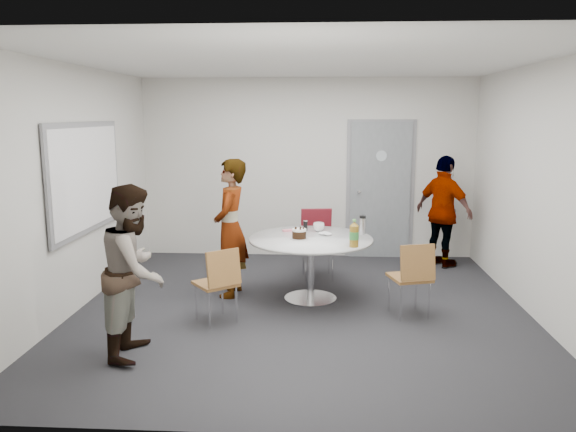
# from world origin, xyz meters

# --- Properties ---
(floor) EXTENTS (5.00, 5.00, 0.00)m
(floor) POSITION_xyz_m (0.00, 0.00, 0.00)
(floor) COLOR #232327
(floor) RESTS_ON ground
(ceiling) EXTENTS (5.00, 5.00, 0.00)m
(ceiling) POSITION_xyz_m (0.00, 0.00, 2.70)
(ceiling) COLOR silver
(ceiling) RESTS_ON wall_back
(wall_back) EXTENTS (5.00, 0.00, 5.00)m
(wall_back) POSITION_xyz_m (0.00, 2.50, 1.35)
(wall_back) COLOR silver
(wall_back) RESTS_ON floor
(wall_left) EXTENTS (0.00, 5.00, 5.00)m
(wall_left) POSITION_xyz_m (-2.50, 0.00, 1.35)
(wall_left) COLOR silver
(wall_left) RESTS_ON floor
(wall_right) EXTENTS (0.00, 5.00, 5.00)m
(wall_right) POSITION_xyz_m (2.50, 0.00, 1.35)
(wall_right) COLOR silver
(wall_right) RESTS_ON floor
(wall_front) EXTENTS (5.00, 0.00, 5.00)m
(wall_front) POSITION_xyz_m (0.00, -2.50, 1.35)
(wall_front) COLOR silver
(wall_front) RESTS_ON floor
(door) EXTENTS (1.02, 0.17, 2.12)m
(door) POSITION_xyz_m (1.10, 2.48, 1.03)
(door) COLOR slate
(door) RESTS_ON wall_back
(whiteboard) EXTENTS (0.04, 1.90, 1.25)m
(whiteboard) POSITION_xyz_m (-2.46, 0.20, 1.45)
(whiteboard) COLOR gray
(whiteboard) RESTS_ON wall_left
(table) EXTENTS (1.43, 1.43, 1.05)m
(table) POSITION_xyz_m (0.12, 0.36, 0.65)
(table) COLOR silver
(table) RESTS_ON floor
(chair_near_left) EXTENTS (0.55, 0.56, 0.81)m
(chair_near_left) POSITION_xyz_m (-0.84, -0.47, 0.49)
(chair_near_left) COLOR brown
(chair_near_left) RESTS_ON floor
(chair_near_right) EXTENTS (0.49, 0.52, 0.83)m
(chair_near_right) POSITION_xyz_m (1.19, -0.18, 0.50)
(chair_near_right) COLOR brown
(chair_near_right) RESTS_ON floor
(chair_far) EXTENTS (0.49, 0.52, 0.91)m
(chair_far) POSITION_xyz_m (0.16, 1.35, 0.56)
(chair_far) COLOR maroon
(chair_far) RESTS_ON floor
(person_main) EXTENTS (0.44, 0.63, 1.65)m
(person_main) POSITION_xyz_m (-0.87, 0.49, 0.82)
(person_main) COLOR #A5C6EA
(person_main) RESTS_ON floor
(person_left) EXTENTS (0.61, 0.77, 1.56)m
(person_left) POSITION_xyz_m (-1.46, -1.23, 0.78)
(person_left) COLOR white
(person_left) RESTS_ON floor
(person_right) EXTENTS (0.90, 0.97, 1.59)m
(person_right) POSITION_xyz_m (1.95, 1.95, 0.80)
(person_right) COLOR black
(person_right) RESTS_ON floor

